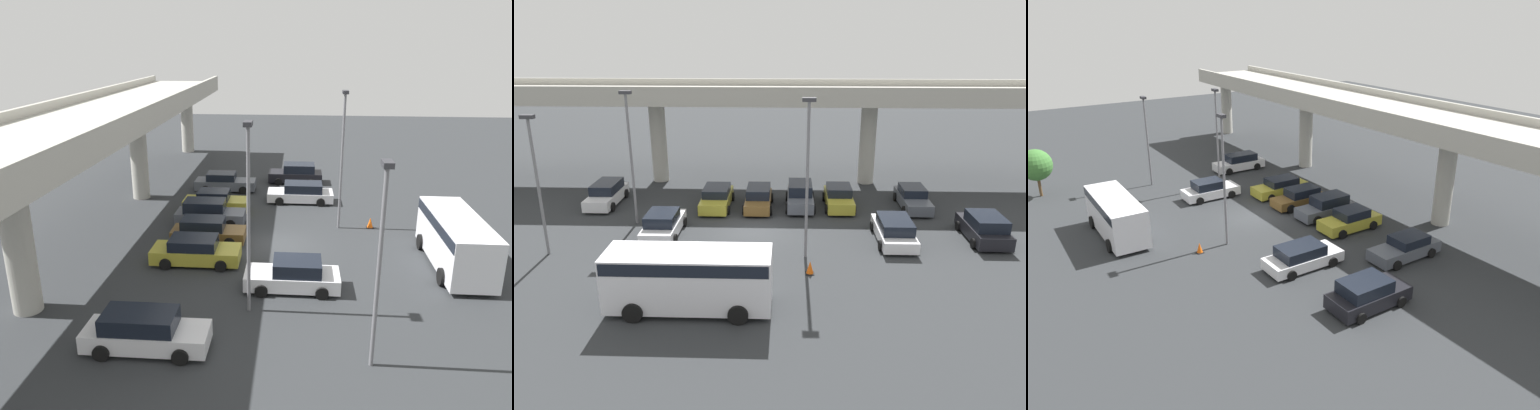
{
  "view_description": "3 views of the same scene",
  "coord_description": "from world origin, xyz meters",
  "views": [
    {
      "loc": [
        -27.48,
        -0.84,
        11.53
      ],
      "look_at": [
        1.58,
        1.56,
        1.92
      ],
      "focal_mm": 35.0,
      "sensor_mm": 36.0,
      "label": 1
    },
    {
      "loc": [
        2.07,
        -29.0,
        11.87
      ],
      "look_at": [
        1.02,
        0.12,
        1.7
      ],
      "focal_mm": 35.0,
      "sensor_mm": 36.0,
      "label": 2
    },
    {
      "loc": [
        30.41,
        -16.87,
        14.71
      ],
      "look_at": [
        2.11,
        1.53,
        1.36
      ],
      "focal_mm": 35.0,
      "sensor_mm": 36.0,
      "label": 3
    }
  ],
  "objects": [
    {
      "name": "parked_car_3",
      "position": [
        0.05,
        4.38,
        0.72
      ],
      "size": [
        2.01,
        4.38,
        1.5
      ],
      "rotation": [
        0.0,
        0.0,
        -1.57
      ],
      "color": "brown",
      "rests_on": "ground_plane"
    },
    {
      "name": "traffic_cone",
      "position": [
        3.3,
        -5.72,
        0.33
      ],
      "size": [
        0.44,
        0.44,
        0.7
      ],
      "color": "black",
      "rests_on": "ground_plane"
    },
    {
      "name": "parked_car_7",
      "position": [
        10.97,
        4.88,
        0.69
      ],
      "size": [
        2.03,
        4.82,
        1.48
      ],
      "rotation": [
        0.0,
        0.0,
        -1.57
      ],
      "color": "#515660",
      "rests_on": "ground_plane"
    },
    {
      "name": "shuttle_bus",
      "position": [
        -2.24,
        -9.36,
        1.67
      ],
      "size": [
        7.32,
        2.66,
        2.8
      ],
      "rotation": [
        0.0,
        0.0,
        3.14
      ],
      "color": "silver",
      "rests_on": "ground_plane"
    },
    {
      "name": "parked_car_6",
      "position": [
        8.45,
        -1.27,
        0.71
      ],
      "size": [
        2.23,
        4.86,
        1.47
      ],
      "rotation": [
        0.0,
        0.0,
        1.57
      ],
      "color": "silver",
      "rests_on": "ground_plane"
    },
    {
      "name": "parked_car_4",
      "position": [
        3.0,
        4.77,
        0.81
      ],
      "size": [
        2.05,
        4.49,
        1.69
      ],
      "rotation": [
        0.0,
        0.0,
        -1.57
      ],
      "color": "#515660",
      "rests_on": "ground_plane"
    },
    {
      "name": "parked_car_0",
      "position": [
        -10.99,
        4.88,
        0.76
      ],
      "size": [
        2.04,
        4.9,
        1.59
      ],
      "rotation": [
        0.0,
        0.0,
        -1.57
      ],
      "color": "silver",
      "rests_on": "ground_plane"
    },
    {
      "name": "parked_car_1",
      "position": [
        -5.49,
        -0.85,
        0.72
      ],
      "size": [
        2.18,
        4.6,
        1.54
      ],
      "rotation": [
        0.0,
        0.0,
        1.57
      ],
      "color": "silver",
      "rests_on": "ground_plane"
    },
    {
      "name": "parked_car_8",
      "position": [
        13.87,
        -0.89,
        0.78
      ],
      "size": [
        2.24,
        4.49,
        1.64
      ],
      "rotation": [
        0.0,
        0.0,
        1.57
      ],
      "color": "black",
      "rests_on": "ground_plane"
    },
    {
      "name": "lamp_post_by_overpass",
      "position": [
        -7.73,
        1.11,
        4.95
      ],
      "size": [
        0.7,
        0.35,
        8.51
      ],
      "color": "slate",
      "rests_on": "ground_plane"
    },
    {
      "name": "parked_car_2",
      "position": [
        -2.93,
        4.48,
        0.7
      ],
      "size": [
        2.16,
        4.77,
        1.48
      ],
      "rotation": [
        0.0,
        0.0,
        -1.57
      ],
      "color": "gold",
      "rests_on": "ground_plane"
    },
    {
      "name": "parked_car_5",
      "position": [
        5.74,
        4.77,
        0.72
      ],
      "size": [
        2.09,
        4.52,
        1.54
      ],
      "rotation": [
        0.0,
        0.0,
        -1.57
      ],
      "color": "gold",
      "rests_on": "ground_plane"
    },
    {
      "name": "highway_overpass",
      "position": [
        0.0,
        11.0,
        6.67
      ],
      "size": [
        52.46,
        6.92,
        8.08
      ],
      "color": "#ADAAA0",
      "rests_on": "ground_plane"
    },
    {
      "name": "lamp_post_mid_lot",
      "position": [
        -11.33,
        -3.82,
        4.6
      ],
      "size": [
        0.7,
        0.35,
        7.83
      ],
      "color": "slate",
      "rests_on": "ground_plane"
    },
    {
      "name": "ground_plane",
      "position": [
        0.0,
        0.0,
        0.0
      ],
      "size": [
        109.66,
        109.66,
        0.0
      ],
      "primitive_type": "plane",
      "color": "#2D3033"
    },
    {
      "name": "lamp_post_near_aisle",
      "position": [
        3.12,
        -3.67,
        5.07
      ],
      "size": [
        0.7,
        0.35,
        8.74
      ],
      "color": "slate",
      "rests_on": "ground_plane"
    },
    {
      "name": "tree_front_left",
      "position": [
        -13.62,
        -12.58,
        2.7
      ],
      "size": [
        2.61,
        2.61,
        4.01
      ],
      "color": "brown",
      "rests_on": "ground_plane"
    }
  ]
}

